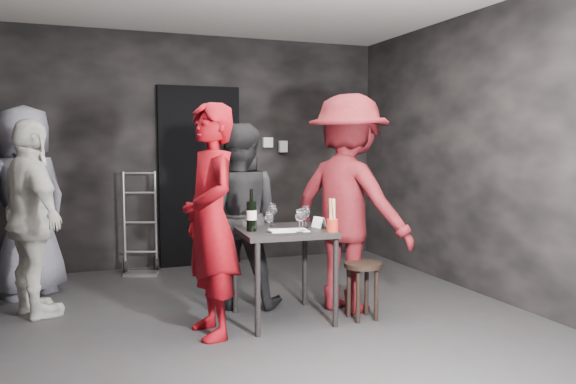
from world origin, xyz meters
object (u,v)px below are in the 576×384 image
object	(u,v)px
hand_truck	(141,255)
breadstick_cup	(332,216)
woman_black	(238,209)
man_maroon	(349,178)
wine_bottle	(252,215)
stool	(363,276)
server_red	(210,202)
bystander_grey	(25,183)
bystander_cream	(32,209)
tasting_table	(283,241)

from	to	relation	value
hand_truck	breadstick_cup	world-z (taller)	hand_truck
woman_black	man_maroon	bearing A→B (deg)	174.11
man_maroon	wine_bottle	size ratio (longest dim) A/B	6.90
stool	server_red	xyz separation A→B (m)	(-1.24, 0.06, 0.65)
hand_truck	woman_black	distance (m)	1.83
woman_black	bystander_grey	world-z (taller)	bystander_grey
bystander_cream	server_red	bearing A→B (deg)	-152.07
hand_truck	bystander_cream	world-z (taller)	bystander_cream
stool	wine_bottle	size ratio (longest dim) A/B	1.42
hand_truck	stool	distance (m)	2.77
man_maroon	breadstick_cup	distance (m)	0.53
man_maroon	server_red	bearing A→B (deg)	71.42
wine_bottle	breadstick_cup	distance (m)	0.63
hand_truck	server_red	bearing A→B (deg)	-63.78
man_maroon	breadstick_cup	world-z (taller)	man_maroon
woman_black	breadstick_cup	bearing A→B (deg)	146.50
man_maroon	bystander_cream	world-z (taller)	man_maroon
hand_truck	tasting_table	distance (m)	2.32
tasting_table	woman_black	xyz separation A→B (m)	(-0.24, 0.51, 0.21)
woman_black	man_maroon	size ratio (longest dim) A/B	0.76
woman_black	hand_truck	bearing A→B (deg)	-44.90
stool	breadstick_cup	distance (m)	0.60
server_red	bystander_grey	xyz separation A→B (m)	(-1.38, 1.68, 0.06)
server_red	bystander_cream	size ratio (longest dim) A/B	1.12
hand_truck	man_maroon	distance (m)	2.71
hand_truck	bystander_cream	bearing A→B (deg)	-108.56
server_red	woman_black	world-z (taller)	server_red
bystander_grey	breadstick_cup	distance (m)	2.94
hand_truck	man_maroon	xyz separation A→B (m)	(1.54, -2.02, 0.94)
tasting_table	server_red	xyz separation A→B (m)	(-0.63, -0.16, 0.36)
tasting_table	breadstick_cup	bearing A→B (deg)	-41.21
server_red	breadstick_cup	world-z (taller)	server_red
woman_black	man_maroon	xyz separation A→B (m)	(0.86, -0.45, 0.28)
bystander_cream	man_maroon	bearing A→B (deg)	-131.24
server_red	hand_truck	bearing A→B (deg)	-178.77
hand_truck	wine_bottle	xyz separation A→B (m)	(0.65, -2.11, 0.67)
stool	man_maroon	distance (m)	0.84
server_red	breadstick_cup	size ratio (longest dim) A/B	7.18
tasting_table	bystander_cream	bearing A→B (deg)	157.45
hand_truck	server_red	distance (m)	2.40
tasting_table	woman_black	distance (m)	0.60
bystander_cream	woman_black	bearing A→B (deg)	-124.73
woman_black	bystander_grey	bearing A→B (deg)	-7.89
server_red	bystander_grey	bearing A→B (deg)	-146.62
server_red	man_maroon	xyz separation A→B (m)	(1.25, 0.23, 0.14)
server_red	breadstick_cup	bearing A→B (deg)	77.43
stool	tasting_table	bearing A→B (deg)	160.25
tasting_table	man_maroon	world-z (taller)	man_maroon
hand_truck	woman_black	xyz separation A→B (m)	(0.68, -1.57, 0.66)
bystander_grey	bystander_cream	bearing A→B (deg)	59.76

